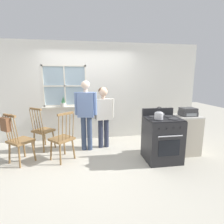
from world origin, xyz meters
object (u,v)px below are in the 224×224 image
at_px(handbag, 6,124).
at_px(chair_near_wall, 43,131).
at_px(kettle, 159,115).
at_px(side_counter, 186,135).
at_px(stove, 162,139).
at_px(person_elderly_left, 86,109).
at_px(chair_by_window, 20,141).
at_px(stereo, 188,112).
at_px(chair_center_cluster, 62,139).
at_px(potted_plant, 63,103).
at_px(person_teen_center, 103,111).

bearing_deg(handbag, chair_near_wall, 62.38).
relative_size(kettle, side_counter, 0.27).
relative_size(chair_near_wall, stove, 0.97).
relative_size(person_elderly_left, stove, 1.55).
height_order(chair_by_window, chair_near_wall, same).
relative_size(person_elderly_left, stereo, 4.93).
distance_m(chair_center_cluster, person_elderly_left, 0.88).
height_order(chair_near_wall, stove, stove).
bearing_deg(stereo, chair_center_cluster, 177.73).
bearing_deg(handbag, chair_by_window, 50.60).
height_order(chair_center_cluster, potted_plant, potted_plant).
xyz_separation_m(chair_center_cluster, potted_plant, (-0.09, 1.24, 0.58)).
height_order(chair_center_cluster, stove, stove).
xyz_separation_m(chair_by_window, person_teen_center, (1.79, 0.57, 0.46)).
relative_size(chair_by_window, person_teen_center, 0.69).
xyz_separation_m(stove, handbag, (-3.08, 0.16, 0.41)).
relative_size(stove, potted_plant, 3.27).
bearing_deg(potted_plant, person_elderly_left, -51.71).
bearing_deg(chair_by_window, side_counter, -142.11).
relative_size(person_elderly_left, handbag, 5.46).
bearing_deg(handbag, person_teen_center, 21.10).
relative_size(handbag, side_counter, 0.34).
distance_m(person_teen_center, stove, 1.53).
bearing_deg(kettle, potted_plant, 139.79).
bearing_deg(person_teen_center, chair_near_wall, 167.86).
distance_m(chair_by_window, stereo, 3.67).
bearing_deg(stove, stereo, 17.96).
height_order(kettle, potted_plant, potted_plant).
bearing_deg(handbag, stove, -3.00).
height_order(stove, potted_plant, potted_plant).
height_order(chair_center_cluster, side_counter, chair_center_cluster).
bearing_deg(chair_center_cluster, person_teen_center, 168.45).
height_order(chair_by_window, person_elderly_left, person_elderly_left).
bearing_deg(stereo, chair_by_window, 178.16).
distance_m(chair_near_wall, kettle, 2.78).
bearing_deg(person_teen_center, stove, -46.29).
distance_m(chair_center_cluster, side_counter, 2.78).
distance_m(chair_center_cluster, handbag, 1.10).
bearing_deg(chair_near_wall, side_counter, -154.35).
xyz_separation_m(chair_center_cluster, kettle, (1.92, -0.47, 0.55)).
bearing_deg(person_teen_center, kettle, -54.38).
distance_m(person_teen_center, potted_plant, 1.23).
relative_size(stove, kettle, 4.39).
distance_m(chair_center_cluster, potted_plant, 1.37).
bearing_deg(kettle, chair_center_cluster, 166.36).
xyz_separation_m(chair_by_window, handbag, (-0.15, -0.18, 0.41)).
bearing_deg(person_teen_center, chair_center_cluster, -156.34).
bearing_deg(chair_near_wall, person_elderly_left, -152.84).
height_order(chair_near_wall, kettle, kettle).
xyz_separation_m(chair_near_wall, chair_center_cluster, (0.55, -0.69, 0.00)).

